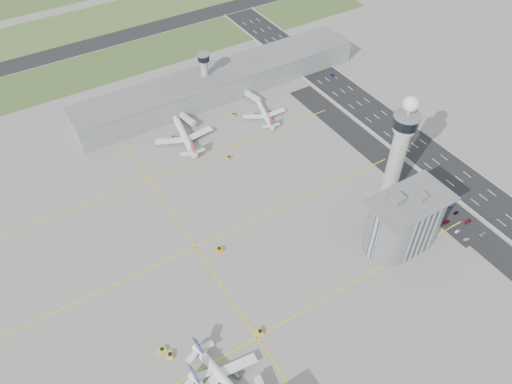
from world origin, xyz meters
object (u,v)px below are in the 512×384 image
airplane_far_a (183,131)px  jet_bridge_far_1 (246,94)px  tug_1 (162,350)px  car_lot_10 (441,199)px  car_lot_3 (439,214)px  car_lot_6 (483,234)px  car_lot_0 (466,239)px  airplane_near_c (224,378)px  car_lot_8 (456,213)px  tug_0 (170,355)px  car_lot_5 (422,199)px  car_hw_4 (274,47)px  control_tower (400,145)px  secondary_tower (205,71)px  admin_building (405,221)px  tug_2 (260,332)px  tug_3 (219,249)px  tug_5 (234,115)px  car_lot_1 (458,231)px  car_lot_11 (429,189)px  car_hw_2 (333,75)px  car_hw_1 (406,137)px  car_lot_4 (424,203)px  car_lot_2 (446,222)px  car_lot_7 (468,221)px  car_lot_9 (451,206)px  jet_bridge_far_0 (182,116)px  tug_4 (229,157)px  airplane_far_b (264,110)px

airplane_far_a → jet_bridge_far_1: airplane_far_a is taller
tug_1 → car_lot_10: 171.76m
car_lot_3 → car_lot_6: car_lot_3 is taller
car_lot_0 → airplane_near_c: bearing=96.2°
jet_bridge_far_1 → car_lot_8: size_ratio=4.23×
tug_0 → car_lot_5: 160.37m
tug_0 → car_hw_4: tug_0 is taller
control_tower → tug_0: (-148.16, -25.71, -34.01)m
car_lot_0 → car_hw_4: 221.53m
secondary_tower → admin_building: 173.43m
tug_2 → car_lot_3: 121.68m
tug_3 → car_lot_3: bearing=84.8°
secondary_tower → tug_0: secondary_tower is taller
control_tower → tug_5: size_ratio=19.74×
tug_5 → airplane_far_a: bearing=-141.8°
car_lot_1 → car_lot_11: (10.15, 30.66, -0.03)m
car_lot_10 → car_lot_1: bearing=146.2°
car_hw_2 → car_lot_8: bearing=-98.6°
car_lot_0 → car_lot_1: (0.41, 6.13, -0.01)m
tug_2 → car_hw_1: size_ratio=1.03×
tug_0 → car_lot_4: bearing=-150.4°
car_lot_1 → car_hw_4: bearing=-9.6°
secondary_tower → admin_building: (21.99, -172.00, -3.50)m
secondary_tower → car_hw_2: (91.42, -28.44, -18.26)m
car_lot_2 → car_lot_5: (1.08, 19.40, 0.03)m
car_lot_7 → car_lot_4: bearing=15.2°
car_lot_9 → car_hw_2: car_lot_9 is taller
car_lot_9 → car_lot_6: bearing=172.8°
tug_3 → car_lot_1: 126.27m
car_lot_6 → car_lot_9: (1.35, 23.09, -0.08)m
airplane_far_a → car_lot_3: airplane_far_a is taller
airplane_near_c → tug_3: bearing=143.4°
car_lot_1 → airplane_far_a: bearing=28.0°
jet_bridge_far_0 → car_lot_10: size_ratio=3.57×
tug_3 → car_hw_4: 209.84m
tug_2 → tug_4: tug_2 is taller
car_lot_9 → car_lot_10: size_ratio=0.86×
tug_2 → tug_5: 162.98m
jet_bridge_far_0 → car_lot_11: (91.00, -135.41, -2.26)m
airplane_far_b → tug_4: 48.82m
tug_1 → car_lot_9: 172.19m
airplane_near_c → car_lot_11: size_ratio=9.83×
car_lot_4 → tug_4: bearing=41.7°
airplane_near_c → car_lot_8: size_ratio=12.08×
car_lot_8 → airplane_far_b: bearing=16.2°
car_lot_4 → tug_0: bearing=95.7°
tug_3 → car_lot_9: bearing=86.5°
tug_3 → car_hw_1: bearing=111.4°
car_lot_7 → car_lot_9: 12.73m
control_tower → tug_4: (-62.82, 73.31, -34.15)m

